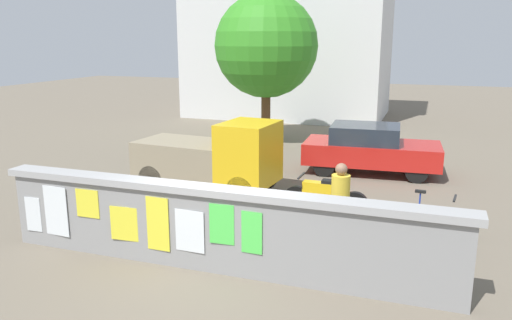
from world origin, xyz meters
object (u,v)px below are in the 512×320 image
Objects in this scene: motorcycle at (327,195)px; bicycle_far at (209,225)px; bicycle_near at (426,220)px; auto_rickshaw_truck at (213,157)px; car_parked at (370,148)px; tree_roadside at (266,46)px; person_walking at (340,197)px.

motorcycle is 2.91m from bicycle_far.
bicycle_far is (-3.89, -1.62, 0.00)m from bicycle_near.
bicycle_near is at bearing -17.57° from motorcycle.
bicycle_far is (1.27, -3.06, -0.54)m from auto_rickshaw_truck.
bicycle_near is (1.68, -4.67, -0.37)m from car_parked.
auto_rickshaw_truck is 0.69× the size of tree_roadside.
bicycle_near is at bearing -53.51° from tree_roadside.
person_walking reaches higher than bicycle_far.
car_parked reaches higher than bicycle_near.
person_walking is at bearing 14.11° from bicycle_far.
bicycle_far is at bearing -128.36° from motorcycle.
tree_roadside is at bearing 96.75° from auto_rickshaw_truck.
person_walking is (0.57, -1.68, 0.52)m from motorcycle.
auto_rickshaw_truck is 1.96× the size of motorcycle.
motorcycle is at bearing 108.74° from person_walking.
person_walking reaches higher than bicycle_near.
car_parked is 0.72× the size of tree_roadside.
auto_rickshaw_truck is at bearing 112.46° from bicycle_far.
car_parked is 2.41× the size of person_walking.
bicycle_far is (-1.80, -2.28, -0.10)m from motorcycle.
auto_rickshaw_truck is at bearing -137.20° from car_parked.
motorcycle is at bearing -95.86° from car_parked.
tree_roadside is (-2.04, 9.64, 3.17)m from bicycle_far.
auto_rickshaw_truck is at bearing 145.86° from person_walking.
tree_roadside is (-5.94, 8.03, 3.17)m from bicycle_near.
tree_roadside is at bearing 141.74° from car_parked.
motorcycle is 0.35× the size of tree_roadside.
car_parked is at bearing 91.60° from person_walking.
person_walking is (0.16, -5.69, 0.26)m from car_parked.
car_parked is 5.70m from person_walking.
auto_rickshaw_truck is at bearing 164.32° from bicycle_near.
auto_rickshaw_truck is 2.24× the size of bicycle_far.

